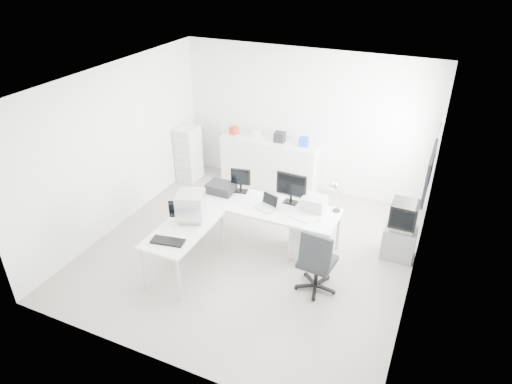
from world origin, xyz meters
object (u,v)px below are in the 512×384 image
at_px(side_desk, 185,248).
at_px(lcd_monitor_large, 291,188).
at_px(drawer_pedestal, 306,237).
at_px(inkjet_printer, 221,188).
at_px(crt_monitor, 191,207).
at_px(laser_printer, 314,203).
at_px(main_desk, 265,225).
at_px(tv_cabinet, 399,242).
at_px(filing_cabinet, 189,153).
at_px(sideboard, 270,163).
at_px(laptop, 265,204).
at_px(crt_tv, 404,216).
at_px(lcd_monitor_small, 241,181).
at_px(office_chair, 317,259).

bearing_deg(side_desk, lcd_monitor_large, 48.37).
relative_size(drawer_pedestal, inkjet_printer, 1.35).
relative_size(lcd_monitor_large, crt_monitor, 1.13).
bearing_deg(laser_printer, side_desk, -139.05).
bearing_deg(inkjet_printer, drawer_pedestal, -1.06).
bearing_deg(drawer_pedestal, laser_printer, 73.61).
xyz_separation_m(main_desk, tv_cabinet, (2.09, 0.56, -0.10)).
xyz_separation_m(main_desk, filing_cabinet, (-2.41, 1.56, 0.20)).
bearing_deg(side_desk, sideboard, 87.90).
bearing_deg(laser_printer, filing_cabinet, 158.40).
bearing_deg(laptop, main_desk, 135.65).
relative_size(laptop, crt_tv, 0.60).
bearing_deg(sideboard, lcd_monitor_large, -57.73).
bearing_deg(filing_cabinet, inkjet_printer, -43.20).
bearing_deg(crt_monitor, lcd_monitor_large, 22.82).
bearing_deg(laptop, inkjet_printer, -173.45).
height_order(main_desk, laptop, laptop).
distance_m(lcd_monitor_small, laptop, 0.70).
bearing_deg(tv_cabinet, lcd_monitor_small, -173.37).
bearing_deg(drawer_pedestal, lcd_monitor_small, 170.91).
bearing_deg(lcd_monitor_small, crt_tv, -5.13).
bearing_deg(office_chair, tv_cabinet, 58.40).
height_order(side_desk, sideboard, sideboard).
xyz_separation_m(drawer_pedestal, tv_cabinet, (1.39, 0.51, -0.03)).
xyz_separation_m(lcd_monitor_small, laptop, (0.60, -0.35, -0.11)).
bearing_deg(lcd_monitor_small, side_desk, -114.29).
bearing_deg(main_desk, lcd_monitor_large, 35.54).
distance_m(lcd_monitor_large, filing_cabinet, 3.08).
relative_size(laptop, sideboard, 0.15).
xyz_separation_m(main_desk, office_chair, (1.13, -0.72, 0.16)).
bearing_deg(crt_monitor, main_desk, 25.31).
bearing_deg(crt_tv, inkjet_printer, -171.17).
distance_m(drawer_pedestal, laptop, 0.86).
height_order(office_chair, crt_tv, office_chair).
relative_size(inkjet_printer, lcd_monitor_large, 0.85).
xyz_separation_m(drawer_pedestal, office_chair, (0.43, -0.77, 0.23)).
bearing_deg(office_chair, side_desk, -163.74).
bearing_deg(inkjet_printer, main_desk, -5.92).
bearing_deg(side_desk, drawer_pedestal, 36.57).
distance_m(main_desk, sideboard, 2.11).
bearing_deg(office_chair, laser_printer, 117.24).
bearing_deg(lcd_monitor_small, office_chair, -41.89).
bearing_deg(filing_cabinet, lcd_monitor_small, -35.24).
distance_m(main_desk, lcd_monitor_large, 0.77).
xyz_separation_m(crt_monitor, filing_cabinet, (-1.56, 2.41, -0.41)).
xyz_separation_m(lcd_monitor_small, office_chair, (1.68, -0.97, -0.43)).
height_order(laser_printer, sideboard, sideboard).
height_order(lcd_monitor_small, laser_printer, lcd_monitor_small).
height_order(lcd_monitor_large, filing_cabinet, lcd_monitor_large).
distance_m(lcd_monitor_small, office_chair, 1.98).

